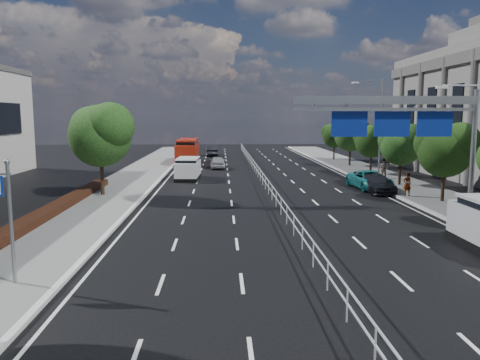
{
  "coord_description": "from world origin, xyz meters",
  "views": [
    {
      "loc": [
        -3.51,
        -15.52,
        5.74
      ],
      "look_at": [
        -2.5,
        8.8,
        2.4
      ],
      "focal_mm": 35.0,
      "sensor_mm": 36.0,
      "label": 1
    }
  ],
  "objects": [
    {
      "name": "median_fence",
      "position": [
        0.0,
        22.5,
        0.53
      ],
      "size": [
        0.05,
        85.0,
        1.02
      ],
      "color": "silver",
      "rests_on": "ground"
    },
    {
      "name": "white_minivan",
      "position": [
        -6.48,
        26.92,
        0.98
      ],
      "size": [
        2.2,
        4.67,
        1.99
      ],
      "rotation": [
        0.0,
        0.0,
        -0.05
      ],
      "color": "black",
      "rests_on": "ground"
    },
    {
      "name": "kerb_near",
      "position": [
        -9.0,
        0.0,
        0.07
      ],
      "size": [
        0.25,
        140.0,
        0.15
      ],
      "primitive_type": "cube",
      "color": "silver",
      "rests_on": "ground"
    },
    {
      "name": "near_car_silver",
      "position": [
        -3.84,
        35.81,
        0.68
      ],
      "size": [
        1.75,
        4.04,
        1.36
      ],
      "primitive_type": "imported",
      "rotation": [
        0.0,
        0.0,
        3.18
      ],
      "color": "#9C9FA3",
      "rests_on": "ground"
    },
    {
      "name": "hedge_near",
      "position": [
        -13.3,
        5.0,
        0.36
      ],
      "size": [
        1.0,
        36.0,
        0.44
      ],
      "primitive_type": "cube",
      "color": "black",
      "rests_on": "sidewalk_near"
    },
    {
      "name": "far_tree_g",
      "position": [
        11.25,
        36.98,
        3.75
      ],
      "size": [
        3.96,
        3.69,
        5.45
      ],
      "color": "black",
      "rests_on": "ground"
    },
    {
      "name": "pedestrian_b",
      "position": [
        11.22,
        25.86,
        1.06
      ],
      "size": [
        1.12,
        1.12,
        1.84
      ],
      "primitive_type": "imported",
      "rotation": [
        0.0,
        0.0,
        2.36
      ],
      "color": "gray",
      "rests_on": "sidewalk_far"
    },
    {
      "name": "ground",
      "position": [
        0.0,
        0.0,
        0.0
      ],
      "size": [
        160.0,
        160.0,
        0.0
      ],
      "primitive_type": "plane",
      "color": "black",
      "rests_on": "ground"
    },
    {
      "name": "far_tree_f",
      "position": [
        11.24,
        29.48,
        3.49
      ],
      "size": [
        3.52,
        3.28,
        5.02
      ],
      "color": "black",
      "rests_on": "ground"
    },
    {
      "name": "parked_car_teal",
      "position": [
        8.3,
        20.69,
        0.71
      ],
      "size": [
        2.81,
        5.31,
        1.42
      ],
      "primitive_type": "imported",
      "rotation": [
        0.0,
        0.0,
        0.09
      ],
      "color": "#197072",
      "rests_on": "ground"
    },
    {
      "name": "red_bus",
      "position": [
        -7.5,
        41.54,
        1.54
      ],
      "size": [
        2.39,
        9.91,
        2.96
      ],
      "rotation": [
        0.0,
        0.0,
        -0.0
      ],
      "color": "black",
      "rests_on": "ground"
    },
    {
      "name": "near_tree_back",
      "position": [
        -11.94,
        17.97,
        4.61
      ],
      "size": [
        4.84,
        4.51,
        6.69
      ],
      "color": "black",
      "rests_on": "ground"
    },
    {
      "name": "far_tree_e",
      "position": [
        11.25,
        21.98,
        3.56
      ],
      "size": [
        3.63,
        3.38,
        5.13
      ],
      "color": "black",
      "rests_on": "ground"
    },
    {
      "name": "near_car_dark",
      "position": [
        -4.68,
        52.04,
        0.76
      ],
      "size": [
        1.67,
        4.66,
        1.53
      ],
      "primitive_type": "imported",
      "rotation": [
        0.0,
        0.0,
        3.15
      ],
      "color": "black",
      "rests_on": "ground"
    },
    {
      "name": "far_tree_h",
      "position": [
        11.24,
        44.48,
        3.42
      ],
      "size": [
        3.41,
        3.18,
        4.91
      ],
      "color": "black",
      "rests_on": "ground"
    },
    {
      "name": "far_tree_d",
      "position": [
        11.25,
        14.48,
        3.69
      ],
      "size": [
        3.85,
        3.59,
        5.34
      ],
      "color": "black",
      "rests_on": "ground"
    },
    {
      "name": "overhead_gantry",
      "position": [
        6.74,
        10.05,
        5.61
      ],
      "size": [
        10.24,
        0.38,
        7.45
      ],
      "color": "gray",
      "rests_on": "ground"
    },
    {
      "name": "pedestrian_a",
      "position": [
        9.6,
        16.49,
        0.97
      ],
      "size": [
        0.66,
        0.48,
        1.67
      ],
      "primitive_type": "imported",
      "rotation": [
        0.0,
        0.0,
        3.28
      ],
      "color": "gray",
      "rests_on": "sidewalk_far"
    },
    {
      "name": "streetlight_far",
      "position": [
        10.5,
        26.0,
        5.21
      ],
      "size": [
        2.78,
        2.4,
        9.0
      ],
      "color": "gray",
      "rests_on": "ground"
    },
    {
      "name": "parked_car_dark",
      "position": [
        8.3,
        19.0,
        0.66
      ],
      "size": [
        1.91,
        4.57,
        1.32
      ],
      "primitive_type": "imported",
      "rotation": [
        0.0,
        0.0,
        0.01
      ],
      "color": "black",
      "rests_on": "ground"
    }
  ]
}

